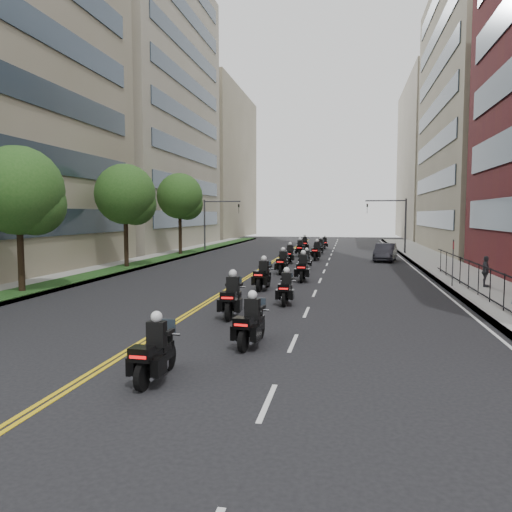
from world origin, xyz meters
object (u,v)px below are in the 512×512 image
at_px(motorcycle_1, 251,324).
at_px(pedestrian_c, 486,271).
at_px(motorcycle_0, 155,354).
at_px(motorcycle_9, 317,252).
at_px(motorcycle_4, 263,276).
at_px(motorcycle_12, 305,245).
at_px(motorcycle_3, 286,290).
at_px(motorcycle_8, 290,255).
at_px(motorcycle_13, 325,244).
at_px(motorcycle_6, 283,263).
at_px(motorcycle_11, 320,247).
at_px(motorcycle_2, 232,298).
at_px(parked_sedan, 385,252).
at_px(motorcycle_7, 307,261).
at_px(motorcycle_5, 303,269).
at_px(motorcycle_10, 300,249).

bearing_deg(motorcycle_1, pedestrian_c, 60.33).
distance_m(motorcycle_0, motorcycle_9, 32.60).
bearing_deg(pedestrian_c, motorcycle_9, 45.25).
xyz_separation_m(motorcycle_1, motorcycle_4, (-1.55, 11.30, 0.05)).
bearing_deg(motorcycle_12, motorcycle_3, -91.72).
height_order(motorcycle_8, motorcycle_13, motorcycle_8).
relative_size(motorcycle_1, motorcycle_8, 0.97).
bearing_deg(motorcycle_3, motorcycle_4, 113.35).
bearing_deg(motorcycle_6, pedestrian_c, -21.55).
height_order(motorcycle_3, motorcycle_11, motorcycle_11).
bearing_deg(motorcycle_4, pedestrian_c, 15.87).
bearing_deg(pedestrian_c, motorcycle_2, 141.68).
xyz_separation_m(motorcycle_0, motorcycle_3, (1.83, 10.85, -0.01)).
height_order(motorcycle_9, motorcycle_11, motorcycle_9).
relative_size(motorcycle_12, pedestrian_c, 1.50).
bearing_deg(motorcycle_6, motorcycle_1, -82.85).
distance_m(motorcycle_3, motorcycle_4, 4.34).
height_order(motorcycle_1, motorcycle_2, motorcycle_2).
height_order(motorcycle_6, motorcycle_11, motorcycle_6).
bearing_deg(motorcycle_2, motorcycle_4, 87.51).
relative_size(motorcycle_0, parked_sedan, 0.49).
bearing_deg(motorcycle_9, motorcycle_11, 96.34).
bearing_deg(motorcycle_12, motorcycle_6, -94.29).
bearing_deg(motorcycle_7, parked_sedan, 47.29).
bearing_deg(parked_sedan, motorcycle_4, -103.23).
relative_size(motorcycle_5, motorcycle_7, 1.19).
bearing_deg(motorcycle_9, motorcycle_10, 122.32).
distance_m(motorcycle_10, motorcycle_11, 4.22).
xyz_separation_m(motorcycle_0, motorcycle_4, (0.11, 14.84, 0.05)).
relative_size(motorcycle_3, parked_sedan, 0.48).
height_order(motorcycle_0, motorcycle_8, motorcycle_8).
relative_size(motorcycle_6, pedestrian_c, 1.47).
relative_size(motorcycle_1, motorcycle_7, 1.08).
height_order(motorcycle_2, motorcycle_10, motorcycle_2).
distance_m(motorcycle_2, motorcycle_12, 35.71).
bearing_deg(motorcycle_13, motorcycle_5, -92.13).
distance_m(motorcycle_3, motorcycle_5, 7.78).
xyz_separation_m(motorcycle_8, parked_sedan, (7.85, 3.62, 0.07)).
relative_size(motorcycle_7, motorcycle_10, 0.86).
bearing_deg(motorcycle_7, pedestrian_c, -43.46).
distance_m(motorcycle_8, motorcycle_10, 6.77).
bearing_deg(pedestrian_c, motorcycle_13, 30.70).
bearing_deg(motorcycle_8, motorcycle_3, -83.27).
xyz_separation_m(motorcycle_10, motorcycle_12, (-0.16, 7.18, 0.00)).
relative_size(motorcycle_1, motorcycle_2, 0.91).
bearing_deg(motorcycle_1, motorcycle_8, 101.16).
bearing_deg(motorcycle_9, motorcycle_5, -84.03).
bearing_deg(motorcycle_6, motorcycle_10, 93.32).
relative_size(motorcycle_0, motorcycle_13, 1.07).
distance_m(motorcycle_6, parked_sedan, 13.17).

